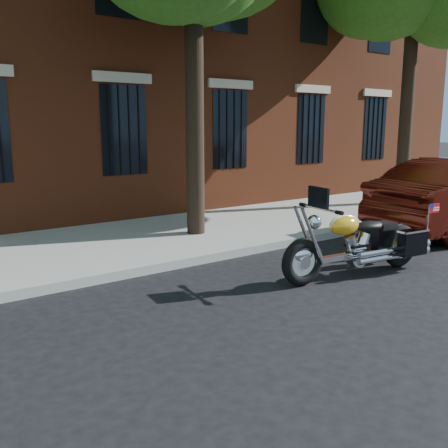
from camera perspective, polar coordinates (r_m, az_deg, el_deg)
ground at (r=7.76m, az=5.54°, el=-6.21°), size 120.00×120.00×0.00m
curb at (r=8.77m, az=-0.48°, el=-3.59°), size 40.00×0.16×0.15m
sidewalk at (r=10.31m, az=-6.63°, el=-1.41°), size 40.00×3.60×0.15m
motorcycle at (r=8.09m, az=15.47°, el=-2.28°), size 2.80×1.02×1.44m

